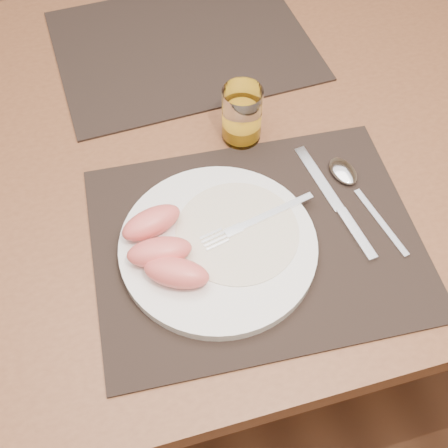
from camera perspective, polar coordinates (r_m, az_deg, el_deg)
The scene contains 11 objects.
ground at distance 1.54m, azimuth -1.26°, elevation -10.34°, with size 5.00×5.00×0.00m, color brown.
table at distance 0.97m, azimuth -1.98°, elevation 5.83°, with size 1.40×0.90×0.75m.
placemat_near at distance 0.78m, azimuth 3.28°, elevation -1.72°, with size 0.45×0.35×0.00m, color black.
placemat_far at distance 1.07m, azimuth -4.20°, elevation 17.69°, with size 0.45×0.35×0.00m, color black.
plate at distance 0.77m, azimuth -0.60°, elevation -2.25°, with size 0.27×0.27×0.02m, color white.
plate_dressing at distance 0.77m, azimuth 1.36°, elevation -0.78°, with size 0.17×0.17×0.00m.
fork at distance 0.77m, azimuth 2.55°, elevation 0.02°, with size 0.17×0.06×0.00m.
knife at distance 0.82m, azimuth 11.71°, elevation 1.42°, with size 0.04×0.22×0.01m.
spoon at distance 0.86m, azimuth 12.53°, elevation 4.56°, with size 0.05×0.19×0.01m.
juice_glass at distance 0.87m, azimuth 1.81°, elevation 10.85°, with size 0.06×0.06×0.09m.
grapefruit_wedges at distance 0.74m, azimuth -6.30°, elevation -2.49°, with size 0.11×0.15×0.03m.
Camera 1 is at (-0.14, -0.61, 1.41)m, focal length 45.00 mm.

